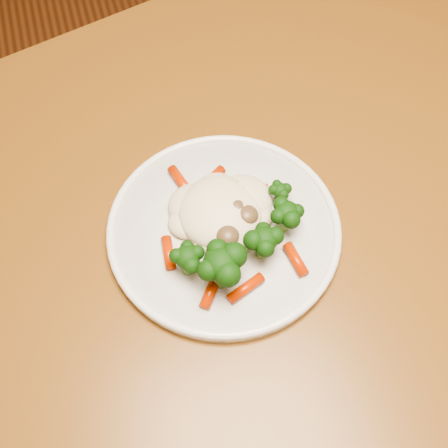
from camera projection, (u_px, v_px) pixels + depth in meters
name	position (u px, v px, depth m)	size (l,w,h in m)	color
dining_table	(244.00, 246.00, 0.76)	(1.38, 1.10, 0.75)	brown
plate	(224.00, 230.00, 0.66)	(0.27, 0.27, 0.01)	white
meal	(229.00, 226.00, 0.63)	(0.17, 0.19, 0.05)	beige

